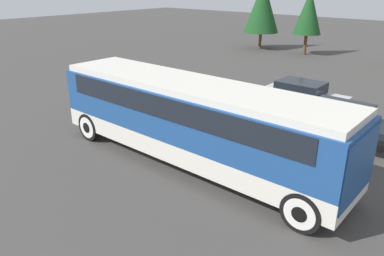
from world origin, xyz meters
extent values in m
plane|color=#423F3D|center=(0.00, 0.00, 0.00)|extent=(120.00, 120.00, 0.00)
cube|color=silver|center=(0.00, 0.00, 0.83)|extent=(11.37, 2.53, 0.69)
cube|color=navy|center=(0.00, 0.00, 1.99)|extent=(11.37, 2.53, 1.62)
cube|color=black|center=(0.00, 0.00, 2.38)|extent=(10.01, 2.57, 0.73)
cube|color=silver|center=(0.00, 0.00, 2.91)|extent=(11.15, 2.33, 0.22)
cube|color=navy|center=(5.54, 0.00, 1.76)|extent=(0.36, 2.43, 1.85)
cylinder|color=black|center=(4.77, -1.16, 0.57)|extent=(1.14, 0.28, 1.14)
cylinder|color=silver|center=(4.77, -1.16, 0.57)|extent=(0.89, 0.30, 0.89)
cylinder|color=black|center=(4.77, -1.16, 0.57)|extent=(0.43, 0.32, 0.43)
cylinder|color=black|center=(4.77, 1.16, 0.57)|extent=(1.14, 0.28, 1.14)
cylinder|color=silver|center=(4.77, 1.16, 0.57)|extent=(0.89, 0.30, 0.89)
cylinder|color=black|center=(4.77, 1.16, 0.57)|extent=(0.43, 0.32, 0.43)
cylinder|color=black|center=(-4.60, -1.16, 0.57)|extent=(1.14, 0.28, 1.14)
cylinder|color=silver|center=(-4.60, -1.16, 0.57)|extent=(0.89, 0.30, 0.89)
cylinder|color=black|center=(-4.60, -1.16, 0.57)|extent=(0.43, 0.32, 0.43)
cylinder|color=black|center=(-4.60, 1.16, 0.57)|extent=(1.14, 0.28, 1.14)
cylinder|color=silver|center=(-4.60, 1.16, 0.57)|extent=(0.89, 0.30, 0.89)
cylinder|color=black|center=(-4.60, 1.16, 0.57)|extent=(0.43, 0.32, 0.43)
cube|color=#BCBCC1|center=(0.38, 8.19, 0.58)|extent=(4.30, 1.76, 0.68)
cube|color=black|center=(0.21, 8.19, 1.20)|extent=(2.24, 1.59, 0.55)
cylinder|color=black|center=(2.08, 7.40, 0.32)|extent=(0.65, 0.22, 0.65)
cylinder|color=black|center=(2.08, 7.40, 0.32)|extent=(0.25, 0.26, 0.25)
cylinder|color=black|center=(2.08, 8.99, 0.32)|extent=(0.65, 0.22, 0.65)
cylinder|color=black|center=(2.08, 8.99, 0.32)|extent=(0.25, 0.26, 0.25)
cylinder|color=black|center=(-1.32, 7.40, 0.32)|extent=(0.65, 0.22, 0.65)
cylinder|color=black|center=(-1.32, 7.40, 0.32)|extent=(0.25, 0.26, 0.25)
cylinder|color=black|center=(-1.32, 8.99, 0.32)|extent=(0.65, 0.22, 0.65)
cylinder|color=black|center=(-1.32, 8.99, 0.32)|extent=(0.25, 0.26, 0.25)
cube|color=black|center=(3.32, 5.80, 0.59)|extent=(4.38, 1.74, 0.67)
cube|color=black|center=(3.15, 5.80, 1.21)|extent=(2.28, 1.57, 0.59)
cylinder|color=black|center=(5.04, 5.02, 0.34)|extent=(0.67, 0.22, 0.67)
cylinder|color=black|center=(5.04, 5.02, 0.34)|extent=(0.26, 0.26, 0.26)
cylinder|color=black|center=(1.60, 5.02, 0.34)|extent=(0.67, 0.22, 0.67)
cylinder|color=black|center=(1.60, 5.02, 0.34)|extent=(0.26, 0.26, 0.26)
cylinder|color=black|center=(1.60, 6.58, 0.34)|extent=(0.67, 0.22, 0.67)
cylinder|color=black|center=(1.60, 6.58, 0.34)|extent=(0.26, 0.26, 0.26)
cylinder|color=brown|center=(-6.36, 22.87, 0.89)|extent=(0.28, 0.28, 1.79)
cone|color=#19471E|center=(-6.36, 22.87, 3.69)|extent=(2.43, 2.43, 3.80)
cylinder|color=brown|center=(-11.03, 22.95, 0.78)|extent=(0.28, 0.28, 1.57)
cone|color=#19471E|center=(-11.03, 22.95, 3.94)|extent=(3.29, 3.29, 4.74)
camera|label=1|loc=(7.99, -9.29, 6.20)|focal=35.00mm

